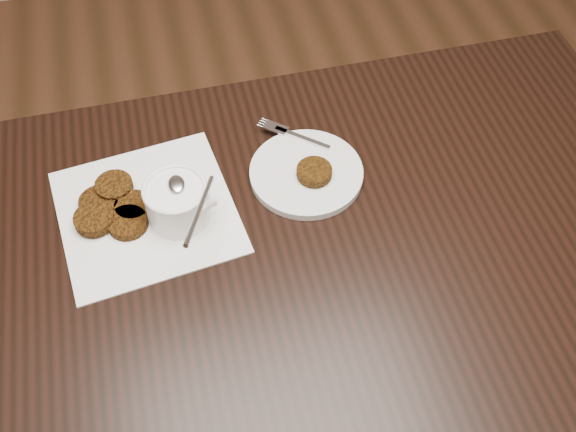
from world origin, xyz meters
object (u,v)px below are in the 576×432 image
at_px(plate_with_patty, 306,170).
at_px(sauce_ramekin, 174,188).
at_px(napkin, 147,212).
at_px(table, 293,370).

bearing_deg(plate_with_patty, sauce_ramekin, -170.78).
bearing_deg(sauce_ramekin, napkin, 157.83).
relative_size(napkin, plate_with_patty, 1.43).
relative_size(napkin, sauce_ramekin, 1.98).
bearing_deg(sauce_ramekin, plate_with_patty, 9.22).
bearing_deg(plate_with_patty, table, -110.29).
relative_size(table, napkin, 4.85).
height_order(sauce_ramekin, plate_with_patty, sauce_ramekin).
xyz_separation_m(table, sauce_ramekin, (-0.15, 0.13, 0.45)).
xyz_separation_m(table, plate_with_patty, (0.06, 0.17, 0.39)).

